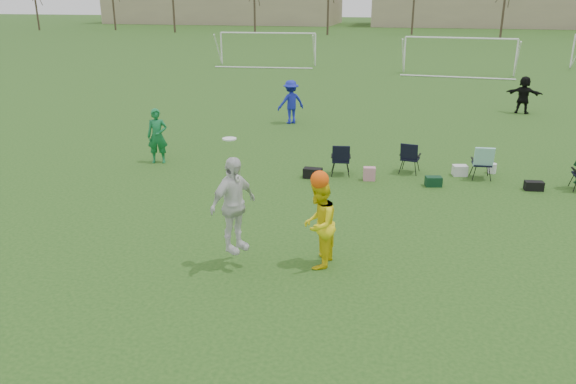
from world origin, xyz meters
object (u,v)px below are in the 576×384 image
(fielder_green_near, at_px, (157,136))
(fielder_black, at_px, (524,95))
(goal_mid, at_px, (460,45))
(center_contest, at_px, (279,214))
(goal_left, at_px, (268,39))
(fielder_blue, at_px, (291,102))

(fielder_green_near, height_order, fielder_black, fielder_green_near)
(goal_mid, bearing_deg, center_contest, -95.20)
(fielder_green_near, bearing_deg, goal_left, 80.75)
(goal_left, bearing_deg, fielder_blue, -77.26)
(fielder_green_near, relative_size, goal_mid, 0.24)
(center_contest, xyz_separation_m, goal_left, (-9.02, 32.74, 0.79))
(fielder_green_near, bearing_deg, fielder_black, 24.60)
(fielder_green_near, distance_m, fielder_blue, 7.32)
(fielder_green_near, xyz_separation_m, goal_mid, (10.58, 24.43, 1.04))
(center_contest, relative_size, goal_left, 0.36)
(center_contest, distance_m, goal_left, 33.97)
(goal_mid, bearing_deg, fielder_black, -76.52)
(fielder_blue, height_order, goal_left, goal_left)
(fielder_green_near, xyz_separation_m, center_contest, (5.60, -6.31, 0.25))
(fielder_blue, height_order, center_contest, center_contest)
(goal_mid, bearing_deg, fielder_green_near, -109.42)
(fielder_blue, bearing_deg, center_contest, 64.13)
(fielder_blue, bearing_deg, goal_mid, -151.14)
(fielder_green_near, xyz_separation_m, fielder_black, (12.79, 11.21, -0.03))
(goal_left, relative_size, goal_mid, 1.00)
(center_contest, xyz_separation_m, goal_mid, (4.98, 30.74, 0.79))
(fielder_blue, height_order, fielder_black, fielder_blue)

